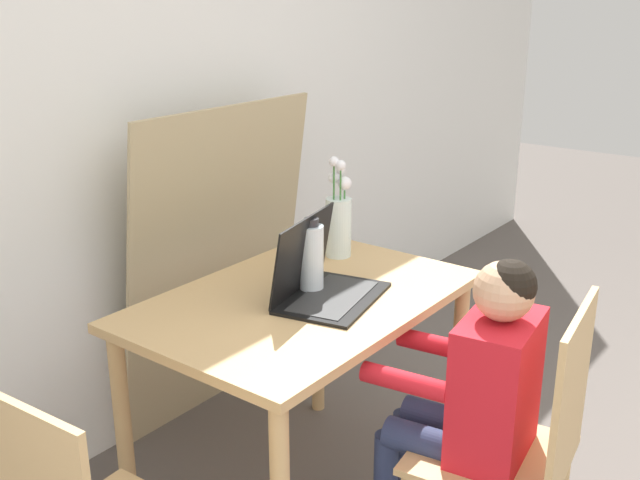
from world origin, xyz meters
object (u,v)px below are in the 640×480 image
(chair_occupied, at_px, (517,451))
(person_seated, at_px, (474,389))
(flower_vase, at_px, (339,220))
(water_bottle, at_px, (312,258))
(laptop, at_px, (320,280))

(chair_occupied, distance_m, person_seated, 0.20)
(flower_vase, relative_size, water_bottle, 1.51)
(water_bottle, bearing_deg, person_seated, -93.12)
(laptop, distance_m, water_bottle, 0.08)
(person_seated, distance_m, water_bottle, 0.63)
(chair_occupied, bearing_deg, person_seated, -90.00)
(chair_occupied, height_order, person_seated, person_seated)
(person_seated, height_order, water_bottle, person_seated)
(water_bottle, bearing_deg, flower_vase, 21.84)
(chair_occupied, bearing_deg, water_bottle, -99.04)
(chair_occupied, xyz_separation_m, laptop, (-0.01, 0.66, 0.34))
(flower_vase, distance_m, water_bottle, 0.34)
(person_seated, relative_size, laptop, 2.44)
(chair_occupied, height_order, laptop, laptop)
(chair_occupied, height_order, water_bottle, water_bottle)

